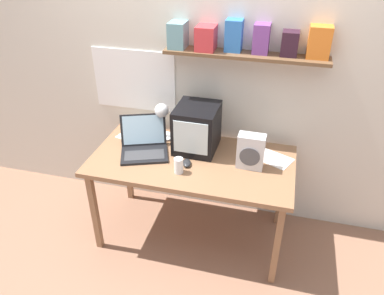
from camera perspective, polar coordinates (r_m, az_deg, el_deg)
name	(u,v)px	position (r m, az deg, el deg)	size (l,w,h in m)	color
ground_plane	(192,233)	(3.25, 0.00, -12.92)	(12.00, 12.00, 0.00)	#8F644D
back_wall	(208,67)	(2.94, 2.46, 12.20)	(5.60, 0.24, 2.60)	beige
corner_desk	(192,166)	(2.81, 0.00, -2.86)	(1.50, 0.77, 0.75)	#8E6243
crt_monitor	(197,128)	(2.83, 0.74, 2.99)	(0.32, 0.36, 0.35)	black
laptop	(144,144)	(2.87, -7.33, 0.59)	(0.44, 0.43, 0.25)	black
desk_lamp	(162,116)	(2.92, -4.54, 4.75)	(0.15, 0.19, 0.33)	white
juice_glass	(179,166)	(2.61, -2.05, -2.87)	(0.06, 0.06, 0.11)	white
space_heater	(251,151)	(2.66, 8.95, -0.60)	(0.19, 0.11, 0.26)	silver
computer_mouse	(187,163)	(2.70, -0.81, -2.37)	(0.09, 0.12, 0.03)	#232326
loose_paper_near_laptop	(273,158)	(2.84, 12.20, -1.63)	(0.33, 0.28, 0.00)	white
printed_handout	(133,136)	(3.11, -9.01, 1.81)	(0.26, 0.24, 0.00)	white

